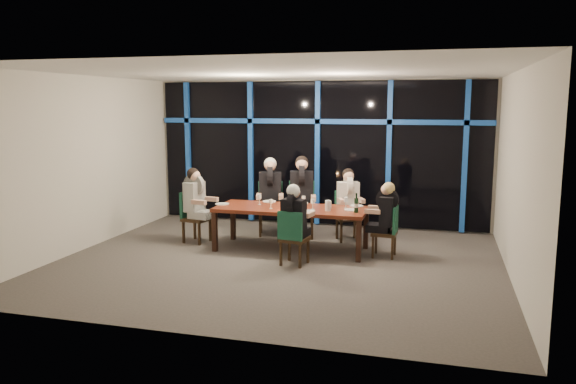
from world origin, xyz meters
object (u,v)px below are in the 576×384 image
(chair_far_left, at_px, (270,205))
(wine_bottle, at_px, (356,205))
(diner_end_left, at_px, (196,194))
(chair_far_mid, at_px, (302,206))
(chair_far_right, at_px, (347,213))
(chair_end_right, at_px, (389,229))
(chair_near_mid, at_px, (293,235))
(water_pitcher, at_px, (328,206))
(chair_end_left, at_px, (193,214))
(diner_far_right, at_px, (349,194))
(diner_far_left, at_px, (270,185))
(diner_near_mid, at_px, (295,212))
(diner_far_mid, at_px, (302,185))
(diner_end_right, at_px, (385,208))
(dining_table, at_px, (291,211))

(chair_far_left, xyz_separation_m, wine_bottle, (1.85, -1.22, 0.30))
(diner_end_left, height_order, wine_bottle, diner_end_left)
(chair_far_mid, relative_size, chair_far_right, 1.15)
(chair_far_left, relative_size, chair_far_right, 1.12)
(chair_end_right, bearing_deg, chair_near_mid, -54.26)
(water_pitcher, bearing_deg, chair_far_mid, 110.86)
(chair_near_mid, bearing_deg, chair_far_right, -96.70)
(chair_end_left, relative_size, diner_far_right, 1.05)
(chair_end_right, distance_m, diner_far_left, 2.61)
(diner_end_left, height_order, diner_near_mid, diner_end_left)
(diner_far_right, bearing_deg, chair_near_mid, -130.86)
(diner_far_left, bearing_deg, wine_bottle, -47.28)
(diner_far_left, xyz_separation_m, diner_far_mid, (0.63, -0.02, 0.03))
(diner_far_mid, bearing_deg, diner_end_right, -44.36)
(diner_end_left, bearing_deg, diner_far_left, -40.49)
(chair_far_left, distance_m, chair_near_mid, 2.22)
(chair_end_left, xyz_separation_m, water_pitcher, (2.56, -0.22, 0.32))
(diner_far_left, bearing_deg, chair_far_mid, -8.75)
(dining_table, bearing_deg, diner_far_left, 124.66)
(chair_far_right, relative_size, diner_end_left, 1.01)
(chair_end_right, bearing_deg, chair_far_right, -136.66)
(chair_far_right, relative_size, diner_near_mid, 1.07)
(water_pitcher, bearing_deg, diner_near_mid, -129.77)
(chair_end_left, bearing_deg, diner_far_right, -62.12)
(chair_end_left, xyz_separation_m, diner_far_mid, (1.84, 0.88, 0.48))
(diner_end_left, distance_m, diner_end_right, 3.42)
(chair_end_right, bearing_deg, dining_table, -87.67)
(chair_near_mid, xyz_separation_m, diner_far_right, (0.57, 1.85, 0.39))
(chair_end_left, xyz_separation_m, diner_far_left, (1.21, 0.89, 0.45))
(diner_far_mid, height_order, water_pitcher, diner_far_mid)
(diner_far_left, bearing_deg, diner_near_mid, -77.65)
(dining_table, relative_size, chair_end_right, 3.04)
(chair_near_mid, bearing_deg, water_pitcher, -107.87)
(dining_table, height_order, chair_end_left, chair_end_left)
(chair_far_right, xyz_separation_m, chair_near_mid, (-0.54, -1.92, -0.02))
(chair_far_right, height_order, chair_end_left, chair_end_left)
(diner_far_left, height_order, wine_bottle, diner_far_left)
(chair_far_right, xyz_separation_m, water_pitcher, (-0.14, -1.13, 0.33))
(diner_far_left, relative_size, diner_far_mid, 0.97)
(chair_end_left, distance_m, diner_end_left, 0.38)
(diner_end_left, bearing_deg, diner_end_right, -80.66)
(chair_far_right, xyz_separation_m, diner_end_left, (-2.63, -0.92, 0.38))
(chair_far_left, xyz_separation_m, water_pitcher, (1.38, -1.20, 0.27))
(chair_near_mid, distance_m, diner_far_mid, 1.99)
(chair_end_right, bearing_deg, diner_end_left, -88.63)
(dining_table, xyz_separation_m, chair_near_mid, (0.27, -0.92, -0.19))
(chair_far_right, height_order, diner_end_left, diner_end_left)
(chair_end_left, distance_m, wine_bottle, 3.07)
(chair_near_mid, xyz_separation_m, diner_end_right, (1.33, 0.91, 0.33))
(chair_far_right, height_order, diner_near_mid, diner_near_mid)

